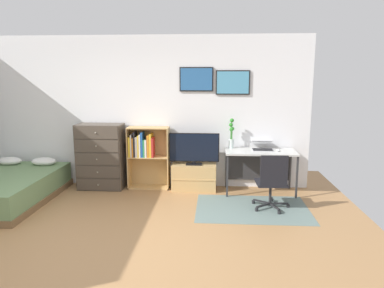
{
  "coord_description": "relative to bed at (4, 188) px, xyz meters",
  "views": [
    {
      "loc": [
        1.39,
        -3.87,
        1.96
      ],
      "look_at": [
        1.03,
        1.5,
        0.95
      ],
      "focal_mm": 33.04,
      "sensor_mm": 36.0,
      "label": 1
    }
  ],
  "objects": [
    {
      "name": "ground_plane",
      "position": [
        1.99,
        -1.36,
        -0.22
      ],
      "size": [
        7.2,
        7.2,
        0.0
      ],
      "primitive_type": "plane",
      "color": "#A87A4C"
    },
    {
      "name": "wall_back_with_posters",
      "position": [
        2.01,
        1.07,
        1.14
      ],
      "size": [
        6.12,
        0.09,
        2.7
      ],
      "color": "white",
      "rests_on": "ground_plane"
    },
    {
      "name": "area_rug",
      "position": [
        3.96,
        -0.08,
        -0.21
      ],
      "size": [
        1.7,
        1.2,
        0.01
      ],
      "primitive_type": "cube",
      "color": "slate",
      "rests_on": "ground_plane"
    },
    {
      "name": "bed",
      "position": [
        0.0,
        0.0,
        0.0
      ],
      "size": [
        1.46,
        2.03,
        0.56
      ],
      "rotation": [
        0.0,
        0.0,
        0.0
      ],
      "color": "brown",
      "rests_on": "ground_plane"
    },
    {
      "name": "dresser",
      "position": [
        1.35,
        0.8,
        0.36
      ],
      "size": [
        0.8,
        0.46,
        1.16
      ],
      "color": "#4C4238",
      "rests_on": "ground_plane"
    },
    {
      "name": "bookshelf",
      "position": [
        2.14,
        0.86,
        0.45
      ],
      "size": [
        0.73,
        0.3,
        1.11
      ],
      "color": "tan",
      "rests_on": "ground_plane"
    },
    {
      "name": "tv_stand",
      "position": [
        3.02,
        0.81,
        0.01
      ],
      "size": [
        0.78,
        0.41,
        0.46
      ],
      "color": "tan",
      "rests_on": "ground_plane"
    },
    {
      "name": "television",
      "position": [
        3.02,
        0.79,
        0.52
      ],
      "size": [
        0.88,
        0.16,
        0.56
      ],
      "color": "black",
      "rests_on": "tv_stand"
    },
    {
      "name": "desk",
      "position": [
        4.16,
        0.79,
        0.39
      ],
      "size": [
        1.2,
        0.6,
        0.74
      ],
      "color": "silver",
      "rests_on": "ground_plane"
    },
    {
      "name": "office_chair",
      "position": [
        4.24,
        -0.1,
        0.24
      ],
      "size": [
        0.56,
        0.58,
        0.86
      ],
      "rotation": [
        0.0,
        0.0,
        0.05
      ],
      "color": "#232326",
      "rests_on": "ground_plane"
    },
    {
      "name": "laptop",
      "position": [
        4.2,
        0.83,
        0.58
      ],
      "size": [
        0.36,
        0.39,
        0.16
      ],
      "rotation": [
        0.0,
        0.0,
        0.01
      ],
      "color": "#B7B7BC",
      "rests_on": "desk"
    },
    {
      "name": "computer_mouse",
      "position": [
        4.45,
        0.68,
        0.54
      ],
      "size": [
        0.06,
        0.1,
        0.03
      ],
      "primitive_type": "ellipsoid",
      "color": "silver",
      "rests_on": "desk"
    },
    {
      "name": "bamboo_vase",
      "position": [
        3.67,
        0.91,
        0.76
      ],
      "size": [
        0.09,
        0.1,
        0.53
      ],
      "color": "silver",
      "rests_on": "desk"
    }
  ]
}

